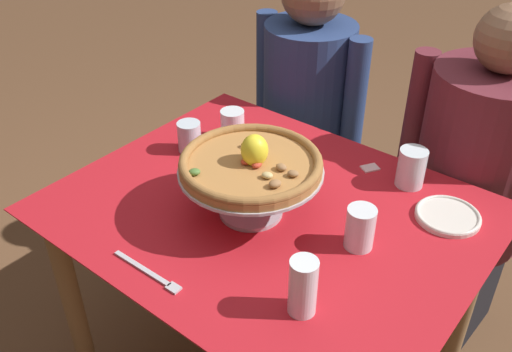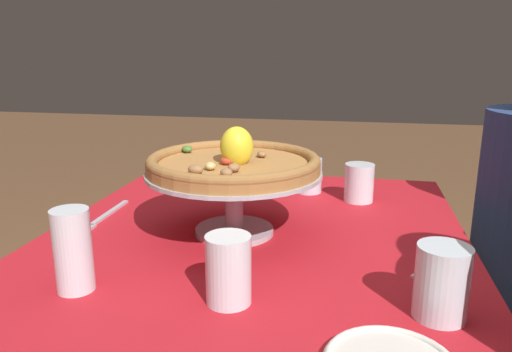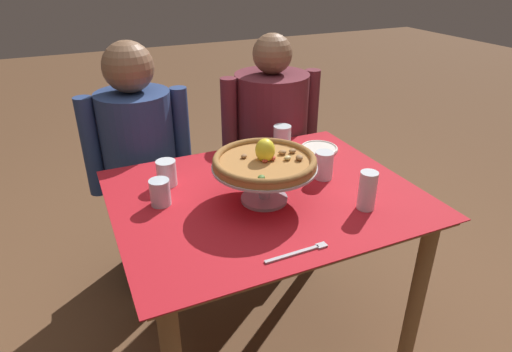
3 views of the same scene
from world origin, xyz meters
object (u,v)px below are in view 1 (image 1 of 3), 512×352
at_px(dinner_fork, 150,273).
at_px(sugar_packet, 370,168).
at_px(pizza, 251,162).
at_px(water_glass_back_left, 233,126).
at_px(diner_left, 306,125).
at_px(diner_right, 470,191).
at_px(water_glass_side_right, 360,230).
at_px(pizza_stand, 251,181).
at_px(water_glass_side_left, 190,139).
at_px(water_glass_back_right, 411,170).
at_px(water_glass_front_right, 303,290).
at_px(side_plate, 448,216).

height_order(dinner_fork, sugar_packet, dinner_fork).
xyz_separation_m(pizza, sugar_packet, (0.14, 0.38, -0.16)).
xyz_separation_m(water_glass_back_left, diner_left, (-0.02, 0.46, -0.21)).
bearing_deg(water_glass_back_left, diner_right, 32.87).
bearing_deg(diner_left, pizza, -66.63).
bearing_deg(water_glass_side_right, diner_right, 83.08).
bearing_deg(pizza, water_glass_back_left, 137.85).
relative_size(pizza_stand, water_glass_back_left, 3.75).
bearing_deg(water_glass_side_left, water_glass_back_right, 22.52).
bearing_deg(sugar_packet, water_glass_front_right, -74.97).
height_order(water_glass_front_right, diner_left, diner_left).
xyz_separation_m(pizza_stand, diner_left, (-0.31, 0.73, -0.26)).
height_order(water_glass_side_left, diner_left, diner_left).
bearing_deg(pizza, sugar_packet, 69.52).
distance_m(pizza_stand, sugar_packet, 0.42).
bearing_deg(water_glass_side_left, water_glass_side_right, -5.68).
xyz_separation_m(water_glass_side_right, sugar_packet, (-0.14, 0.32, -0.05)).
relative_size(water_glass_front_right, dinner_fork, 0.67).
bearing_deg(water_glass_side_right, side_plate, 61.67).
height_order(water_glass_side_left, dinner_fork, water_glass_side_left).
xyz_separation_m(water_glass_side_left, side_plate, (0.76, 0.18, -0.03)).
relative_size(pizza_stand, sugar_packet, 7.41).
distance_m(diner_left, diner_right, 0.68).
xyz_separation_m(water_glass_side_right, water_glass_front_right, (0.01, -0.26, 0.01)).
distance_m(water_glass_side_left, water_glass_back_right, 0.67).
xyz_separation_m(water_glass_front_right, diner_left, (-0.61, 0.92, -0.22)).
xyz_separation_m(water_glass_back_right, side_plate, (0.15, -0.08, -0.04)).
distance_m(pizza, diner_right, 0.83).
bearing_deg(pizza_stand, diner_right, 61.99).
bearing_deg(water_glass_back_right, sugar_packet, 178.89).
distance_m(water_glass_front_right, dinner_fork, 0.36).
bearing_deg(pizza_stand, dinner_fork, -96.33).
height_order(pizza, diner_right, diner_right).
bearing_deg(water_glass_back_left, side_plate, 3.24).
bearing_deg(water_glass_back_left, pizza_stand, -42.27).
height_order(pizza_stand, side_plate, pizza_stand).
bearing_deg(pizza, side_plate, 35.94).
distance_m(water_glass_front_right, diner_left, 1.13).
height_order(pizza, water_glass_side_right, pizza).
relative_size(water_glass_back_right, diner_left, 0.09).
bearing_deg(diner_left, pizza_stand, -66.70).
distance_m(side_plate, dinner_fork, 0.78).
relative_size(dinner_fork, diner_right, 0.17).
xyz_separation_m(water_glass_back_right, diner_left, (-0.58, 0.35, -0.21)).
xyz_separation_m(water_glass_side_right, water_glass_side_left, (-0.63, 0.06, -0.01)).
relative_size(diner_left, diner_right, 1.01).
bearing_deg(side_plate, water_glass_back_left, -176.76).
xyz_separation_m(pizza_stand, water_glass_back_right, (0.27, 0.38, -0.05)).
xyz_separation_m(water_glass_front_right, dinner_fork, (-0.34, -0.13, -0.06)).
distance_m(pizza, water_glass_side_left, 0.39).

